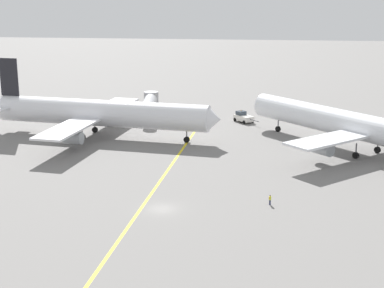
{
  "coord_description": "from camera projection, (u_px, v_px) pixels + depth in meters",
  "views": [
    {
      "loc": [
        14.45,
        -82.09,
        32.43
      ],
      "look_at": [
        1.75,
        23.44,
        4.0
      ],
      "focal_mm": 54.87,
      "sensor_mm": 36.0,
      "label": 1
    }
  ],
  "objects": [
    {
      "name": "taxiway_stripe",
      "position": [
        156.0,
        187.0,
        98.68
      ],
      "size": [
        6.42,
        119.88,
        0.01
      ],
      "primitive_type": "cube",
      "rotation": [
        0.0,
        0.0,
        -0.05
      ],
      "color": "yellow",
      "rests_on": "ground"
    },
    {
      "name": "airliner_at_gate_left",
      "position": [
        100.0,
        113.0,
        130.16
      ],
      "size": [
        54.19,
        44.46,
        17.01
      ],
      "color": "silver",
      "rests_on": "ground"
    },
    {
      "name": "ground_crew_marshaller_foreground",
      "position": [
        270.0,
        200.0,
        90.23
      ],
      "size": [
        0.38,
        0.45,
        1.61
      ],
      "color": "#2D3351",
      "rests_on": "ground"
    },
    {
      "name": "airliner_being_pushed",
      "position": [
        355.0,
        126.0,
        117.85
      ],
      "size": [
        44.9,
        47.02,
        15.33
      ],
      "color": "white",
      "rests_on": "ground"
    },
    {
      "name": "pushback_tug",
      "position": [
        243.0,
        117.0,
        145.78
      ],
      "size": [
        6.46,
        7.28,
        2.89
      ],
      "color": "white",
      "rests_on": "ground"
    },
    {
      "name": "jet_bridge",
      "position": [
        150.0,
        102.0,
        149.4
      ],
      "size": [
        5.15,
        16.79,
        5.87
      ],
      "color": "#B7B7BC",
      "rests_on": "ground"
    },
    {
      "name": "ground_plane",
      "position": [
        162.0,
        209.0,
        88.78
      ],
      "size": [
        600.0,
        600.0,
        0.0
      ],
      "primitive_type": "plane",
      "color": "slate"
    }
  ]
}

